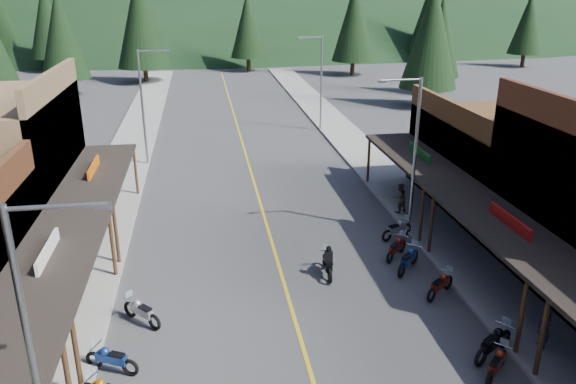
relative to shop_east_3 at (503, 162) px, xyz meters
name	(u,v)px	position (x,y,z in m)	size (l,w,h in m)	color
ground	(300,337)	(-13.75, -11.30, -2.53)	(220.00, 220.00, 0.00)	#38383A
centerline	(250,169)	(-13.75, 8.70, -2.53)	(0.15, 90.00, 0.01)	gold
sidewalk_west	(121,174)	(-22.45, 8.70, -2.46)	(3.40, 94.00, 0.15)	gray
sidewalk_east	(371,162)	(-5.05, 8.70, -2.46)	(3.40, 94.00, 0.15)	gray
shop_east_3	(503,162)	(0.00, 0.00, 0.00)	(10.90, 10.20, 6.20)	#4C2D16
streetlight_0	(38,353)	(-20.71, -17.30, 1.93)	(2.16, 0.18, 8.00)	gray
streetlight_1	(144,103)	(-20.71, 10.70, 1.93)	(2.16, 0.18, 8.00)	gray
streetlight_2	(413,150)	(-6.80, -3.30, 1.93)	(2.16, 0.18, 8.00)	gray
streetlight_3	(320,79)	(-6.80, 18.70, 1.93)	(2.16, 0.18, 8.00)	gray
ridge_hill	(210,33)	(-13.75, 123.70, -2.53)	(310.00, 140.00, 60.00)	black
pine_1	(48,20)	(-37.75, 58.70, 4.70)	(5.88, 5.88, 12.50)	black
pine_2	(141,18)	(-23.75, 46.70, 5.46)	(6.72, 6.72, 14.00)	black
pine_3	(248,25)	(-9.75, 54.70, 3.95)	(5.04, 5.04, 11.00)	black
pine_4	(354,21)	(4.25, 48.70, 4.70)	(5.88, 5.88, 12.50)	black
pine_5	(432,11)	(20.25, 60.70, 5.46)	(6.72, 6.72, 14.00)	black
pine_6	(528,23)	(32.25, 52.70, 3.95)	(5.04, 5.04, 11.00)	black
pine_7	(1,18)	(-45.75, 64.70, 4.70)	(5.88, 5.88, 12.50)	black
pine_9	(440,37)	(10.25, 33.70, 3.85)	(4.93, 4.93, 10.80)	black
pine_10	(61,35)	(-31.75, 38.70, 4.25)	(5.38, 5.38, 11.60)	black
pine_11	(431,36)	(6.25, 26.70, 4.65)	(5.82, 5.82, 12.40)	black
bike_west_7	(111,358)	(-20.23, -12.27, -1.99)	(0.64, 1.92, 1.10)	navy
bike_west_8	(141,310)	(-19.50, -9.52, -1.96)	(0.66, 1.99, 1.14)	#949499
bike_east_6	(497,363)	(-7.80, -14.44, -2.00)	(0.62, 1.87, 1.07)	maroon
bike_east_7	(494,341)	(-7.39, -13.45, -1.92)	(0.72, 2.15, 1.23)	black
bike_east_8	(440,284)	(-7.55, -9.32, -1.98)	(0.64, 1.92, 1.10)	maroon
bike_east_9	(408,258)	(-8.10, -7.08, -1.93)	(0.71, 2.12, 1.21)	navy
bike_east_10	(397,247)	(-8.20, -5.78, -1.97)	(0.65, 1.96, 1.12)	maroon
bike_east_11	(397,228)	(-7.47, -3.73, -1.98)	(0.64, 1.92, 1.10)	gray
rider_on_bike	(327,263)	(-11.76, -6.93, -1.93)	(0.78, 2.02, 1.52)	black
pedestrian_east_a	(544,327)	(-5.53, -13.38, -1.57)	(0.59, 0.39, 1.62)	#2D2234
pedestrian_east_b	(400,198)	(-6.32, -0.77, -1.55)	(0.81, 0.47, 1.67)	#4E4531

